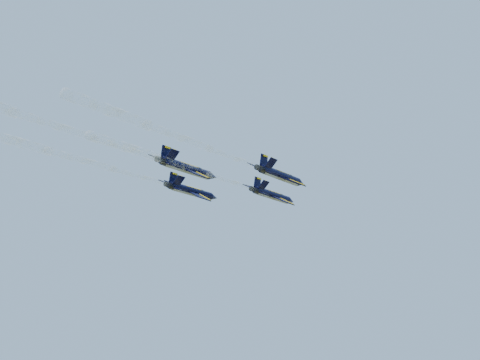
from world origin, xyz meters
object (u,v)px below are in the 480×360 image
Objects in this scene: jet_right at (281,176)px; jet_slot at (187,169)px; jet_lead at (273,196)px; jet_left at (192,191)px.

jet_right and jet_slot have the same top height.
jet_lead is at bearing 86.93° from jet_slot.
jet_left is 19.18m from jet_right.
jet_left is 15.06m from jet_slot.
jet_right is (19.13, 1.39, 0.00)m from jet_left.
jet_left is (-10.12, -11.94, 0.00)m from jet_lead.
jet_lead is 1.00× the size of jet_right.
jet_left is at bearing -132.03° from jet_lead.
jet_left and jet_slot have the same top height.
jet_left and jet_right have the same top height.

